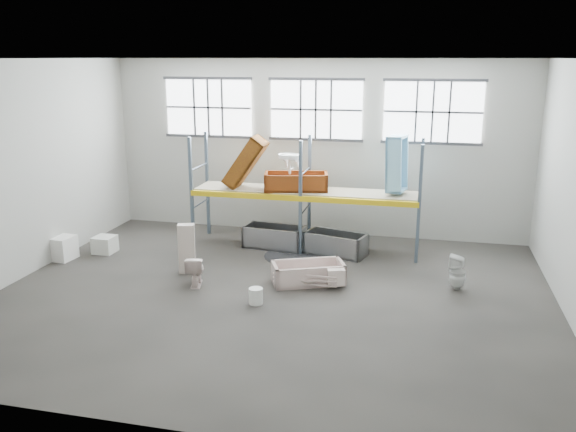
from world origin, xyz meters
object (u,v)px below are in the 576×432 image
(bathtub_beige, at_px, (308,273))
(carton_near, at_px, (60,248))
(steel_tub_right, at_px, (336,244))
(bucket, at_px, (256,296))
(steel_tub_left, at_px, (275,237))
(toilet_beige, at_px, (196,270))
(toilet_white, at_px, (457,272))
(blue_tub_upright, at_px, (397,164))
(cistern_tall, at_px, (187,249))
(rust_tub_flat, at_px, (296,182))

(bathtub_beige, distance_m, carton_near, 6.54)
(steel_tub_right, xyz_separation_m, bucket, (-1.14, -3.61, -0.12))
(steel_tub_left, bearing_deg, toilet_beige, -109.03)
(toilet_white, xyz_separation_m, blue_tub_upright, (-1.55, 2.26, 2.00))
(steel_tub_left, bearing_deg, toilet_white, -22.95)
(cistern_tall, relative_size, toilet_white, 1.51)
(toilet_beige, distance_m, steel_tub_right, 4.00)
(toilet_white, bearing_deg, steel_tub_left, -104.12)
(toilet_beige, relative_size, carton_near, 1.01)
(cistern_tall, distance_m, bucket, 2.60)
(toilet_white, distance_m, blue_tub_upright, 3.39)
(steel_tub_left, relative_size, carton_near, 2.34)
(toilet_beige, height_order, cistern_tall, cistern_tall)
(toilet_white, bearing_deg, rust_tub_flat, -108.80)
(rust_tub_flat, bearing_deg, blue_tub_upright, 1.75)
(bathtub_beige, distance_m, blue_tub_upright, 3.83)
(toilet_beige, bearing_deg, bucket, 141.88)
(steel_tub_right, height_order, carton_near, carton_near)
(bucket, relative_size, carton_near, 0.49)
(bathtub_beige, relative_size, carton_near, 2.32)
(toilet_white, xyz_separation_m, bucket, (-4.15, -1.80, -0.23))
(toilet_white, height_order, steel_tub_left, toilet_white)
(cistern_tall, height_order, steel_tub_right, cistern_tall)
(steel_tub_left, xyz_separation_m, bucket, (0.57, -3.80, -0.13))
(bathtub_beige, height_order, steel_tub_left, steel_tub_left)
(toilet_white, height_order, steel_tub_right, toilet_white)
(steel_tub_left, xyz_separation_m, steel_tub_right, (1.71, -0.19, -0.01))
(bucket, distance_m, carton_near, 5.93)
(bathtub_beige, relative_size, toilet_white, 2.03)
(bucket, bearing_deg, carton_near, 164.13)
(cistern_tall, bearing_deg, blue_tub_upright, 12.97)
(bathtub_beige, height_order, steel_tub_right, steel_tub_right)
(toilet_beige, xyz_separation_m, cistern_tall, (-0.49, 0.71, 0.25))
(cistern_tall, relative_size, steel_tub_right, 0.77)
(blue_tub_upright, bearing_deg, cistern_tall, -150.89)
(cistern_tall, bearing_deg, toilet_beige, -71.35)
(toilet_beige, distance_m, blue_tub_upright, 5.77)
(cistern_tall, relative_size, blue_tub_upright, 0.84)
(bathtub_beige, xyz_separation_m, steel_tub_left, (-1.41, 2.37, 0.06))
(toilet_white, bearing_deg, bathtub_beige, -74.85)
(blue_tub_upright, distance_m, carton_near, 8.90)
(bathtub_beige, xyz_separation_m, rust_tub_flat, (-0.85, 2.55, 1.58))
(rust_tub_flat, bearing_deg, toilet_white, -27.63)
(bathtub_beige, relative_size, blue_tub_upright, 1.13)
(toilet_white, xyz_separation_m, carton_near, (-9.85, -0.18, -0.10))
(bucket, bearing_deg, cistern_tall, 146.07)
(bathtub_beige, relative_size, toilet_beige, 2.30)
(steel_tub_left, relative_size, blue_tub_upright, 1.13)
(steel_tub_left, distance_m, blue_tub_upright, 3.81)
(toilet_white, height_order, bucket, toilet_white)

